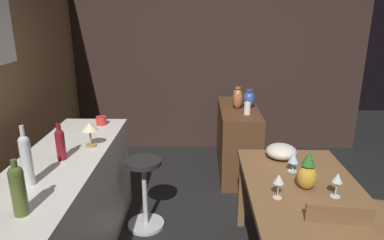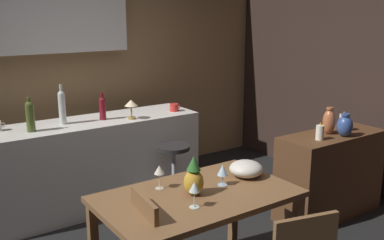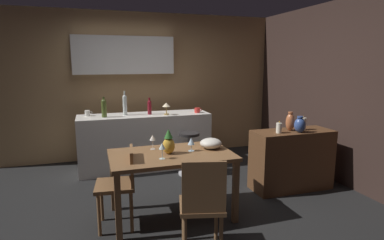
# 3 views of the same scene
# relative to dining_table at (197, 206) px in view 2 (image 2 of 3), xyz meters

# --- Properties ---
(wall_kitchen_back) EXTENTS (5.20, 0.33, 2.60)m
(wall_kitchen_back) POSITION_rel_dining_table_xyz_m (-0.00, 2.49, 0.76)
(wall_kitchen_back) COLOR #9E7A51
(wall_kitchen_back) RESTS_ON ground_plane
(wall_side_right) EXTENTS (0.10, 4.40, 2.60)m
(wall_side_right) POSITION_rel_dining_table_xyz_m (2.61, 0.71, 0.65)
(wall_side_right) COLOR #33231E
(wall_side_right) RESTS_ON ground_plane
(dining_table) EXTENTS (1.34, 0.81, 0.74)m
(dining_table) POSITION_rel_dining_table_xyz_m (0.00, 0.00, 0.00)
(dining_table) COLOR brown
(dining_table) RESTS_ON ground_plane
(kitchen_counter) EXTENTS (2.10, 0.60, 0.90)m
(kitchen_counter) POSITION_rel_dining_table_xyz_m (-0.01, 1.75, -0.20)
(kitchen_counter) COLOR silver
(kitchen_counter) RESTS_ON ground_plane
(sideboard_cabinet) EXTENTS (1.10, 0.44, 0.82)m
(sideboard_cabinet) POSITION_rel_dining_table_xyz_m (1.77, 0.28, -0.24)
(sideboard_cabinet) COLOR #56351E
(sideboard_cabinet) RESTS_ON ground_plane
(bar_stool) EXTENTS (0.34, 0.34, 0.67)m
(bar_stool) POSITION_rel_dining_table_xyz_m (0.59, 1.23, -0.30)
(bar_stool) COLOR #262323
(bar_stool) RESTS_ON ground_plane
(wine_glass_left) EXTENTS (0.08, 0.08, 0.15)m
(wine_glass_left) POSITION_rel_dining_table_xyz_m (0.24, 0.03, 0.20)
(wine_glass_left) COLOR silver
(wine_glass_left) RESTS_ON dining_table
(wine_glass_right) EXTENTS (0.07, 0.07, 0.17)m
(wine_glass_right) POSITION_rel_dining_table_xyz_m (-0.16, 0.22, 0.22)
(wine_glass_right) COLOR silver
(wine_glass_right) RESTS_ON dining_table
(wine_glass_center) EXTENTS (0.07, 0.07, 0.17)m
(wine_glass_center) POSITION_rel_dining_table_xyz_m (-0.14, -0.16, 0.22)
(wine_glass_center) COLOR silver
(wine_glass_center) RESTS_ON dining_table
(pineapple_centerpiece) EXTENTS (0.14, 0.14, 0.28)m
(pineapple_centerpiece) POSITION_rel_dining_table_xyz_m (-0.03, 0.00, 0.21)
(pineapple_centerpiece) COLOR gold
(pineapple_centerpiece) RESTS_ON dining_table
(fruit_bowl) EXTENTS (0.25, 0.25, 0.12)m
(fruit_bowl) POSITION_rel_dining_table_xyz_m (0.49, 0.06, 0.15)
(fruit_bowl) COLOR beige
(fruit_bowl) RESTS_ON dining_table
(wine_bottle_clear) EXTENTS (0.07, 0.07, 0.38)m
(wine_bottle_clear) POSITION_rel_dining_table_xyz_m (-0.31, 1.79, 0.43)
(wine_bottle_clear) COLOR silver
(wine_bottle_clear) RESTS_ON kitchen_counter
(wine_bottle_ruby) EXTENTS (0.07, 0.07, 0.27)m
(wine_bottle_ruby) POSITION_rel_dining_table_xyz_m (0.07, 1.73, 0.38)
(wine_bottle_ruby) COLOR maroon
(wine_bottle_ruby) RESTS_ON kitchen_counter
(wine_bottle_olive) EXTENTS (0.08, 0.08, 0.31)m
(wine_bottle_olive) POSITION_rel_dining_table_xyz_m (-0.64, 1.68, 0.40)
(wine_bottle_olive) COLOR #475623
(wine_bottle_olive) RESTS_ON kitchen_counter
(cup_red) EXTENTS (0.13, 0.09, 0.08)m
(cup_red) POSITION_rel_dining_table_xyz_m (0.86, 1.66, 0.29)
(cup_red) COLOR red
(cup_red) RESTS_ON kitchen_counter
(counter_lamp) EXTENTS (0.13, 0.13, 0.20)m
(counter_lamp) POSITION_rel_dining_table_xyz_m (0.32, 1.59, 0.40)
(counter_lamp) COLOR #A58447
(counter_lamp) RESTS_ON kitchen_counter
(pillar_candle_tall) EXTENTS (0.08, 0.08, 0.19)m
(pillar_candle_tall) POSITION_rel_dining_table_xyz_m (1.93, 0.29, 0.25)
(pillar_candle_tall) COLOR white
(pillar_candle_tall) RESTS_ON sideboard_cabinet
(pillar_candle_short) EXTENTS (0.07, 0.07, 0.16)m
(pillar_candle_short) POSITION_rel_dining_table_xyz_m (1.50, 0.22, 0.24)
(pillar_candle_short) COLOR white
(pillar_candle_short) RESTS_ON sideboard_cabinet
(vase_ceramic_blue) EXTENTS (0.15, 0.15, 0.22)m
(vase_ceramic_blue) POSITION_rel_dining_table_xyz_m (1.78, 0.16, 0.27)
(vase_ceramic_blue) COLOR #334C8C
(vase_ceramic_blue) RESTS_ON sideboard_cabinet
(vase_copper) EXTENTS (0.12, 0.12, 0.26)m
(vase_copper) POSITION_rel_dining_table_xyz_m (1.73, 0.30, 0.29)
(vase_copper) COLOR #B26038
(vase_copper) RESTS_ON sideboard_cabinet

